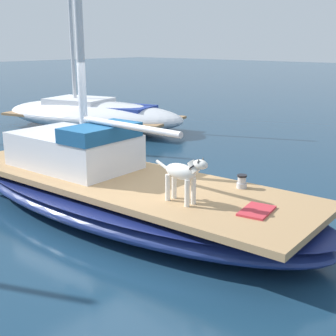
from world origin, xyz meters
TOP-DOWN VIEW (x-y plane):
  - ground_plane at (0.00, 0.00)m, footprint 120.00×120.00m
  - sailboat_main at (0.00, 0.00)m, footprint 3.01×7.39m
  - cabin_house at (-0.08, 1.11)m, footprint 1.55×2.31m
  - dog_white at (-0.28, -1.53)m, footprint 0.24×0.94m
  - deck_winch at (0.84, -1.77)m, footprint 0.16×0.16m
  - deck_towel at (0.10, -2.48)m, footprint 0.62×0.46m
  - moored_boat_starboard_side at (4.75, 6.67)m, footprint 4.43×7.15m

SIDE VIEW (x-z plane):
  - ground_plane at x=0.00m, z-range 0.00..0.00m
  - sailboat_main at x=0.00m, z-range 0.01..0.67m
  - moored_boat_starboard_side at x=4.75m, z-range -2.28..3.29m
  - deck_towel at x=0.10m, z-range 0.66..0.69m
  - deck_winch at x=0.84m, z-range 0.65..0.86m
  - cabin_house at x=-0.08m, z-range 0.59..1.43m
  - dog_white at x=-0.28m, z-range 0.73..1.43m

